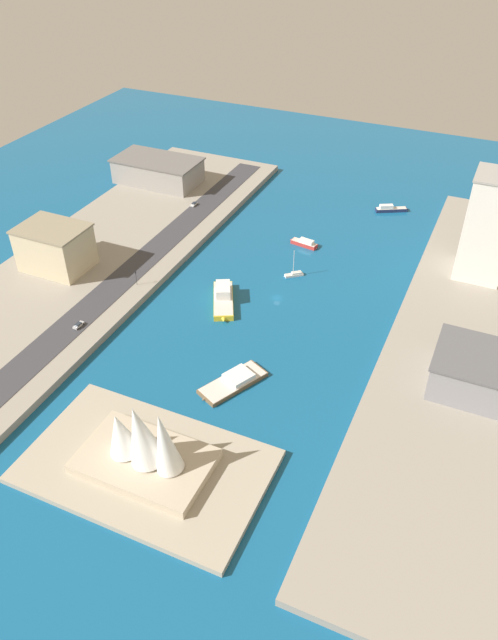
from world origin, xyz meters
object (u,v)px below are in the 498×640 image
at_px(barge_flat_brown, 234,381).
at_px(carpark_squat_concrete, 158,170).
at_px(ferry_yellow_fast, 223,297).
at_px(hotel_broad_white, 489,227).
at_px(tugboat_red, 304,243).
at_px(office_block_beige, 55,247).
at_px(opera_landmark, 143,446).
at_px(patrol_launch_navy, 390,209).
at_px(sedan_silver, 78,325).
at_px(warehouse_low_gray, 476,372).
at_px(sailboat_small_white, 294,274).
at_px(van_white, 194,204).
at_px(traffic_light_waterfront, 136,276).

relative_size(barge_flat_brown, carpark_squat_concrete, 0.56).
height_order(ferry_yellow_fast, hotel_broad_white, hotel_broad_white).
relative_size(tugboat_red, carpark_squat_concrete, 0.31).
bearing_deg(ferry_yellow_fast, hotel_broad_white, -146.69).
height_order(office_block_beige, opera_landmark, opera_landmark).
bearing_deg(patrol_launch_navy, ferry_yellow_fast, 68.36).
distance_m(tugboat_red, sedan_silver, 111.44).
relative_size(carpark_squat_concrete, warehouse_low_gray, 1.65).
height_order(barge_flat_brown, sailboat_small_white, sailboat_small_white).
distance_m(ferry_yellow_fast, van_white, 82.80).
relative_size(hotel_broad_white, traffic_light_waterfront, 6.84).
distance_m(tugboat_red, traffic_light_waterfront, 81.32).
bearing_deg(van_white, patrol_launch_navy, -156.16).
xyz_separation_m(carpark_squat_concrete, sedan_silver, (-39.73, 124.93, -5.67)).
distance_m(traffic_light_waterfront, opera_landmark, 94.84).
xyz_separation_m(patrol_launch_navy, tugboat_red, (28.22, 50.78, 0.01)).
distance_m(hotel_broad_white, opera_landmark, 163.93).
bearing_deg(sailboat_small_white, office_block_beige, 22.55).
distance_m(patrol_launch_navy, carpark_squat_concrete, 125.35).
relative_size(patrol_launch_navy, van_white, 3.77).
relative_size(carpark_squat_concrete, sedan_silver, 9.64).
bearing_deg(traffic_light_waterfront, carpark_squat_concrete, -64.21).
bearing_deg(warehouse_low_gray, ferry_yellow_fast, -7.83).
bearing_deg(sailboat_small_white, tugboat_red, -79.05).
height_order(carpark_squat_concrete, traffic_light_waterfront, carpark_squat_concrete).
bearing_deg(warehouse_low_gray, barge_flat_brown, 20.92).
bearing_deg(office_block_beige, patrol_launch_navy, -135.30).
distance_m(office_block_beige, traffic_light_waterfront, 38.81).
bearing_deg(hotel_broad_white, traffic_light_waterfront, 27.71).
xyz_separation_m(carpark_squat_concrete, van_white, (-31.33, 17.81, -5.69)).
bearing_deg(patrol_launch_navy, tugboat_red, 60.94).
bearing_deg(ferry_yellow_fast, office_block_beige, 6.78).
relative_size(ferry_yellow_fast, carpark_squat_concrete, 0.56).
xyz_separation_m(carpark_squat_concrete, hotel_broad_white, (-171.45, 24.64, 15.70)).
height_order(tugboat_red, warehouse_low_gray, warehouse_low_gray).
relative_size(warehouse_low_gray, sedan_silver, 5.85).
relative_size(patrol_launch_navy, ferry_yellow_fast, 0.63).
bearing_deg(van_white, sedan_silver, 94.48).
xyz_separation_m(sailboat_small_white, hotel_broad_white, (-71.60, -29.59, 24.27)).
bearing_deg(warehouse_low_gray, sailboat_small_white, -28.80).
relative_size(office_block_beige, traffic_light_waterfront, 4.36).
height_order(hotel_broad_white, sedan_silver, hotel_broad_white).
bearing_deg(hotel_broad_white, barge_flat_brown, 56.95).
height_order(ferry_yellow_fast, tugboat_red, ferry_yellow_fast).
distance_m(barge_flat_brown, ferry_yellow_fast, 48.74).
relative_size(barge_flat_brown, sedan_silver, 5.42).
distance_m(sailboat_small_white, office_block_beige, 102.50).
xyz_separation_m(warehouse_low_gray, traffic_light_waterfront, (135.27, -6.53, -2.32)).
xyz_separation_m(ferry_yellow_fast, office_block_beige, (74.72, 8.88, 10.15)).
bearing_deg(sedan_silver, barge_flat_brown, 178.72).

